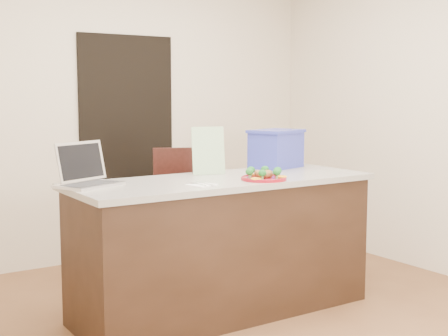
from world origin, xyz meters
TOP-DOWN VIEW (x-y plane):
  - ground at (0.00, 0.00)m, footprint 4.00×4.00m
  - room_shell at (0.00, 0.00)m, footprint 4.00×4.00m
  - doorway at (0.10, 1.98)m, footprint 0.90×0.02m
  - island at (0.00, 0.25)m, footprint 2.06×0.76m
  - plate at (0.17, 0.03)m, footprint 0.30×0.30m
  - meatballs at (0.17, 0.03)m, footprint 0.12×0.11m
  - broccoli at (0.17, 0.03)m, footprint 0.25×0.25m
  - pepper_rings at (0.17, 0.03)m, footprint 0.27×0.25m
  - napkin at (-0.29, 0.05)m, footprint 0.18×0.18m
  - fork at (-0.31, 0.06)m, footprint 0.03×0.16m
  - knife at (-0.26, 0.03)m, footprint 0.03×0.18m
  - yogurt_bottle at (0.28, 0.02)m, footprint 0.03×0.03m
  - laptop at (-0.88, 0.45)m, footprint 0.44×0.42m
  - leaflet at (0.02, 0.47)m, footprint 0.24×0.11m
  - blue_box at (0.67, 0.53)m, footprint 0.47×0.40m
  - chair at (0.13, 0.90)m, footprint 0.62×0.63m

SIDE VIEW (x-z plane):
  - ground at x=0.00m, z-range 0.00..0.00m
  - island at x=0.00m, z-range 0.00..0.92m
  - chair at x=0.13m, z-range 0.07..1.14m
  - napkin at x=-0.29m, z-range 0.92..0.93m
  - fork at x=-0.31m, z-range 0.93..0.93m
  - knife at x=-0.26m, z-range 0.93..0.93m
  - plate at x=0.17m, z-range 0.92..0.94m
  - pepper_rings at x=0.17m, z-range 0.94..0.95m
  - yogurt_bottle at x=0.28m, z-range 0.91..0.98m
  - meatballs at x=0.17m, z-range 0.94..0.98m
  - broccoli at x=0.17m, z-range 0.96..1.00m
  - laptop at x=-0.88m, z-range 0.86..1.12m
  - doorway at x=0.10m, z-range 0.00..2.00m
  - blue_box at x=0.67m, z-range 0.92..1.21m
  - leaflet at x=0.02m, z-range 0.92..1.25m
  - room_shell at x=0.00m, z-range -0.38..3.62m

